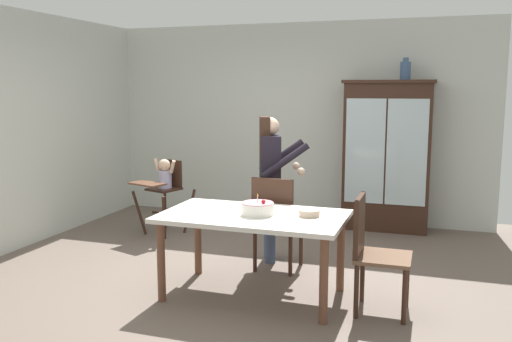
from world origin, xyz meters
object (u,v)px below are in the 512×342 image
Objects in this scene: dining_chair_far_side at (275,217)px; dining_table at (253,224)px; serving_bowl at (309,213)px; ceramic_vase at (405,70)px; dining_chair_right_end at (371,245)px; adult_person at (271,171)px; birthday_cake at (258,208)px; china_cabinet at (387,155)px; high_chair_with_toddler at (164,183)px.

dining_table is at bearing 92.20° from dining_chair_far_side.
serving_bowl is at bearing 9.39° from dining_table.
ceramic_vase reaches higher than dining_chair_right_end.
ceramic_vase reaches higher than adult_person.
adult_person is at bearing -62.97° from dining_chair_far_side.
dining_chair_right_end reaches higher than dining_table.
dining_chair_far_side is (-0.04, 0.68, -0.24)m from birthday_cake.
china_cabinet reaches higher than dining_chair_far_side.
serving_bowl is (2.20, -1.53, 0.11)m from high_chair_with_toddler.
china_cabinet is at bearing 71.76° from dining_table.
dining_chair_far_side reaches higher than dining_table.
high_chair_with_toddler is at bearing 59.25° from dining_chair_right_end.
adult_person is 1.60m from dining_chair_right_end.
china_cabinet is at bearing -178.86° from ceramic_vase.
dining_table is (-1.08, -2.72, -1.39)m from ceramic_vase.
serving_bowl is 0.79m from dining_chair_far_side.
dining_table is 1.67× the size of dining_chair_right_end.
ceramic_vase reaches higher than serving_bowl.
birthday_cake reaches higher than serving_bowl.
adult_person reaches higher than high_chair_with_toddler.
high_chair_with_toddler is at bearing -26.01° from dining_chair_far_side.
ceramic_vase is 3.24m from dining_table.
dining_chair_right_end is at bearing -0.38° from birthday_cake.
china_cabinet is at bearing 81.03° from serving_bowl.
adult_person reaches higher than dining_chair_right_end.
birthday_cake is at bearing -107.39° from china_cabinet.
dining_chair_right_end is at bearing -152.38° from adult_person.
high_chair_with_toddler reaches higher than dining_table.
birthday_cake is 1.56× the size of serving_bowl.
china_cabinet is 2.85m from high_chair_with_toddler.
adult_person is 8.50× the size of serving_bowl.
adult_person is at bearing -121.32° from china_cabinet.
ceramic_vase is at bearing 77.13° from serving_bowl.
birthday_cake reaches higher than dining_table.
dining_chair_far_side is at bearing -10.07° from high_chair_with_toddler.
ceramic_vase is 0.96× the size of birthday_cake.
china_cabinet reaches higher than dining_chair_right_end.
china_cabinet is 10.68× the size of serving_bowl.
serving_bowl is (0.48, 0.08, 0.12)m from dining_table.
ceramic_vase is at bearing 69.12° from birthday_cake.
china_cabinet is at bearing -111.16° from dining_chair_far_side.
dining_chair_far_side and dining_chair_right_end have the same top height.
dining_table is 8.90× the size of serving_bowl.
china_cabinet is 2.00× the size of dining_chair_far_side.
china_cabinet is at bearing 41.30° from high_chair_with_toddler.
serving_bowl is at bearing -98.97° from china_cabinet.
china_cabinet is 2.76m from dining_chair_right_end.
ceramic_vase is 0.28× the size of dining_chair_far_side.
serving_bowl is (0.44, 0.08, -0.03)m from birthday_cake.
dining_chair_right_end is (1.01, -0.69, 0.00)m from dining_chair_far_side.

